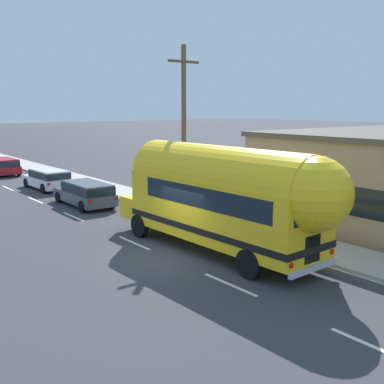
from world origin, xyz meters
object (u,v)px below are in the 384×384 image
(car_second, at_px, (48,178))
(painted_bus, at_px, (227,195))
(car_third, at_px, (3,165))
(car_lead, at_px, (86,192))
(utility_pole, at_px, (184,130))

(car_second, bearing_deg, painted_bus, -90.33)
(car_second, relative_size, car_third, 1.03)
(car_lead, bearing_deg, utility_pole, -62.19)
(car_lead, distance_m, car_second, 6.61)
(utility_pole, height_order, painted_bus, utility_pole)
(painted_bus, relative_size, car_third, 2.54)
(utility_pole, xyz_separation_m, car_second, (-2.48, 12.01, -3.63))
(painted_bus, distance_m, car_second, 18.13)
(car_lead, bearing_deg, car_third, 89.91)
(utility_pole, distance_m, car_second, 12.79)
(painted_bus, height_order, car_third, painted_bus)
(utility_pole, relative_size, car_second, 1.90)
(car_second, bearing_deg, car_third, 92.29)
(utility_pole, distance_m, car_third, 21.42)
(car_third, bearing_deg, painted_bus, -89.46)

